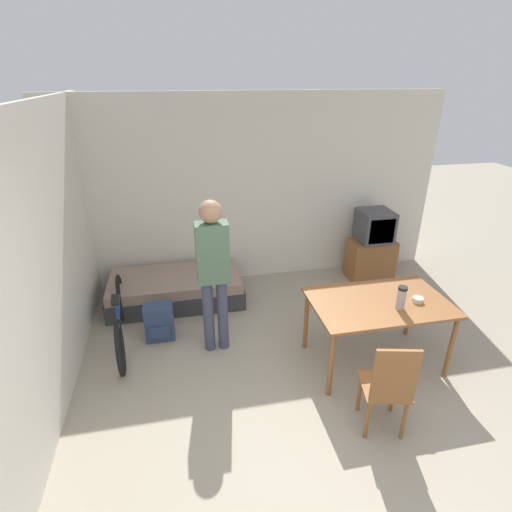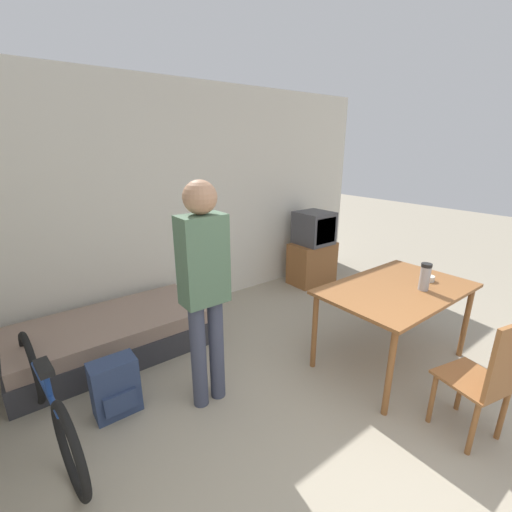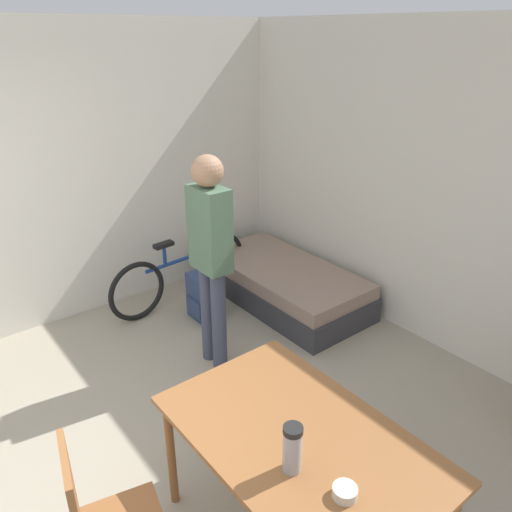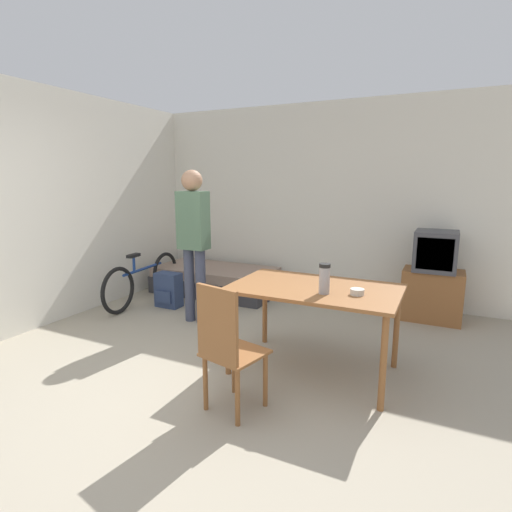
# 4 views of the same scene
# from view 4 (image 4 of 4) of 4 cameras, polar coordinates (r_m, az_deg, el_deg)

# --- Properties ---
(ground_plane) EXTENTS (20.00, 20.00, 0.00)m
(ground_plane) POSITION_cam_4_polar(r_m,az_deg,el_deg) (3.30, -13.28, -19.88)
(ground_plane) COLOR #9E937F
(wall_back) EXTENTS (5.57, 0.06, 2.70)m
(wall_back) POSITION_cam_4_polar(r_m,az_deg,el_deg) (5.79, 7.37, 7.68)
(wall_back) COLOR silver
(wall_back) RESTS_ON ground_plane
(wall_left) EXTENTS (0.06, 4.29, 2.70)m
(wall_left) POSITION_cam_4_polar(r_m,az_deg,el_deg) (5.65, -21.76, 6.91)
(wall_left) COLOR silver
(wall_left) RESTS_ON ground_plane
(daybed) EXTENTS (1.81, 0.90, 0.38)m
(daybed) POSITION_cam_4_polar(r_m,az_deg,el_deg) (5.99, -5.78, -3.44)
(daybed) COLOR #333338
(daybed) RESTS_ON ground_plane
(tv) EXTENTS (0.68, 0.48, 1.08)m
(tv) POSITION_cam_4_polar(r_m,az_deg,el_deg) (5.18, 23.99, -2.95)
(tv) COLOR brown
(tv) RESTS_ON ground_plane
(dining_table) EXTENTS (1.41, 0.88, 0.77)m
(dining_table) POSITION_cam_4_polar(r_m,az_deg,el_deg) (3.48, 8.38, -5.60)
(dining_table) COLOR brown
(dining_table) RESTS_ON ground_plane
(wooden_chair) EXTENTS (0.47, 0.47, 0.97)m
(wooden_chair) POSITION_cam_4_polar(r_m,az_deg,el_deg) (2.88, -4.27, -12.52)
(wooden_chair) COLOR brown
(wooden_chair) RESTS_ON ground_plane
(bicycle) EXTENTS (0.20, 1.65, 0.71)m
(bicycle) POSITION_cam_4_polar(r_m,az_deg,el_deg) (5.69, -15.76, -3.29)
(bicycle) COLOR black
(bicycle) RESTS_ON ground_plane
(person_standing) EXTENTS (0.34, 0.24, 1.78)m
(person_standing) POSITION_cam_4_polar(r_m,az_deg,el_deg) (4.64, -8.92, 3.07)
(person_standing) COLOR #3D4256
(person_standing) RESTS_ON ground_plane
(thermos_flask) EXTENTS (0.09, 0.09, 0.25)m
(thermos_flask) POSITION_cam_4_polar(r_m,az_deg,el_deg) (3.23, 9.76, -2.99)
(thermos_flask) COLOR #99999E
(thermos_flask) RESTS_ON dining_table
(mate_bowl) EXTENTS (0.11, 0.11, 0.05)m
(mate_bowl) POSITION_cam_4_polar(r_m,az_deg,el_deg) (3.28, 14.26, -4.98)
(mate_bowl) COLOR beige
(mate_bowl) RESTS_ON dining_table
(backpack) EXTENTS (0.34, 0.23, 0.46)m
(backpack) POSITION_cam_4_polar(r_m,az_deg,el_deg) (5.42, -12.40, -4.77)
(backpack) COLOR navy
(backpack) RESTS_ON ground_plane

